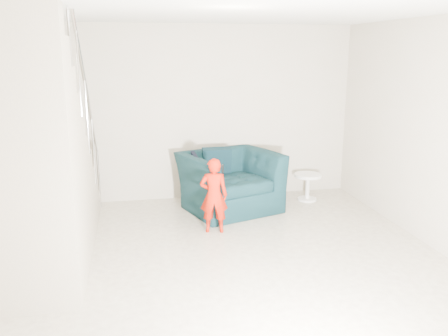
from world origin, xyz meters
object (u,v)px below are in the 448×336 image
(toddler, at_px, (214,195))
(armchair, at_px, (230,181))
(side_table, at_px, (308,183))
(staircase, at_px, (36,183))

(toddler, bearing_deg, armchair, -104.38)
(side_table, bearing_deg, armchair, -171.73)
(armchair, relative_size, staircase, 0.36)
(toddler, distance_m, side_table, 1.99)
(side_table, bearing_deg, toddler, -148.20)
(armchair, xyz_separation_m, toddler, (-0.39, -0.86, 0.07))
(armchair, xyz_separation_m, side_table, (1.29, 0.19, -0.14))
(armchair, height_order, toddler, toddler)
(toddler, distance_m, staircase, 2.16)
(toddler, xyz_separation_m, side_table, (1.68, 1.04, -0.21))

